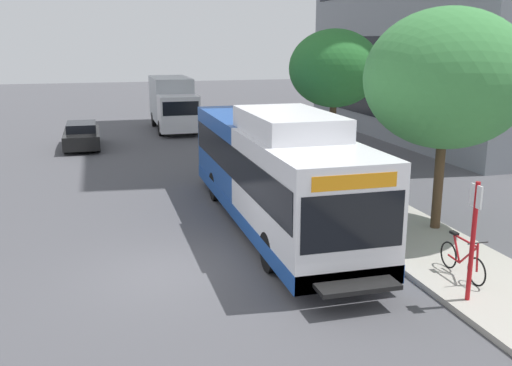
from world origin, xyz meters
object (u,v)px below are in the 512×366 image
bus_stop_sign_pole (473,233)px  street_tree_near_stop (446,79)px  transit_bus (273,171)px  box_truck_background (173,102)px  street_tree_mid_block (334,69)px  bicycle_parked (462,259)px  parked_car_far_lane (82,135)px

bus_stop_sign_pole → street_tree_near_stop: size_ratio=0.41×
transit_bus → box_truck_background: bearing=91.2°
bus_stop_sign_pole → street_tree_mid_block: street_tree_mid_block is taller
bus_stop_sign_pole → box_truck_background: box_truck_background is taller
transit_bus → box_truck_background: (-0.42, 20.34, 0.04)m
transit_bus → street_tree_near_stop: (4.46, -1.92, 2.79)m
bicycle_parked → box_truck_background: bearing=97.6°
parked_car_far_lane → box_truck_background: size_ratio=0.64×
transit_bus → street_tree_near_stop: 5.60m
bus_stop_sign_pole → bicycle_parked: (0.63, 1.13, -1.09)m
bicycle_parked → box_truck_background: 25.92m
transit_bus → street_tree_near_stop: street_tree_near_stop is taller
box_truck_background → bus_stop_sign_pole: bearing=-84.0°
bus_stop_sign_pole → bicycle_parked: 1.69m
bicycle_parked → transit_bus: bearing=119.5°
box_truck_background → bicycle_parked: bearing=-82.4°
bicycle_parked → parked_car_far_lane: size_ratio=0.39×
bus_stop_sign_pole → box_truck_background: 26.95m
street_tree_mid_block → parked_car_far_lane: 14.33m
transit_bus → street_tree_mid_block: size_ratio=2.09×
bicycle_parked → street_tree_near_stop: street_tree_near_stop is taller
transit_bus → bus_stop_sign_pole: transit_bus is taller
bus_stop_sign_pole → street_tree_near_stop: (2.07, 4.55, 2.84)m
bicycle_parked → parked_car_far_lane: 22.41m
transit_bus → bicycle_parked: bearing=-60.5°
bicycle_parked → parked_car_far_lane: parked_car_far_lane is taller
transit_bus → box_truck_background: size_ratio=1.75×
street_tree_mid_block → bus_stop_sign_pole: bearing=-99.3°
transit_bus → bicycle_parked: size_ratio=6.96×
street_tree_near_stop → parked_car_far_lane: 20.39m
box_truck_background → street_tree_mid_block: bearing=-71.3°
bus_stop_sign_pole → box_truck_background: (-2.80, 26.80, 0.09)m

